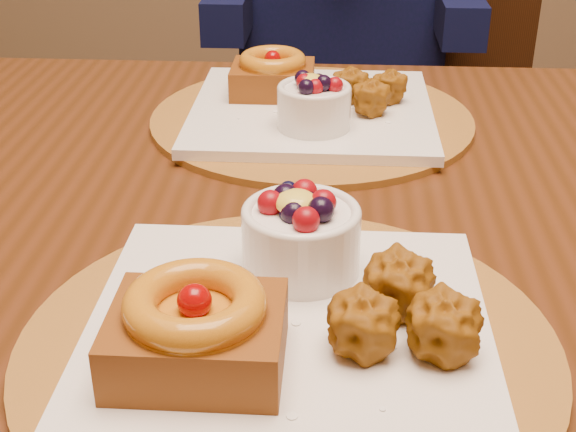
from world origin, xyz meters
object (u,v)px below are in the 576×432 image
at_px(place_setting_near, 285,316).
at_px(place_setting_far, 310,106).
at_px(dining_table, 302,276).
at_px(chair_far, 420,110).

bearing_deg(place_setting_near, place_setting_far, 89.89).
relative_size(dining_table, chair_far, 1.70).
height_order(place_setting_far, chair_far, chair_far).
xyz_separation_m(place_setting_near, chair_far, (0.20, 1.11, -0.26)).
height_order(place_setting_near, chair_far, chair_far).
distance_m(place_setting_near, chair_far, 1.16).
height_order(place_setting_near, place_setting_far, place_setting_near).
bearing_deg(dining_table, chair_far, 77.43).
relative_size(dining_table, place_setting_near, 4.21).
bearing_deg(chair_far, dining_table, -97.31).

